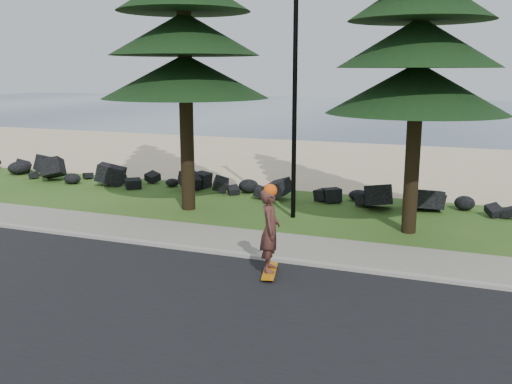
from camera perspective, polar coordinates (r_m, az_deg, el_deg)
ground at (r=14.66m, az=-0.07°, el=-5.49°), size 160.00×160.00×0.00m
road at (r=10.86m, az=-8.92°, el=-12.07°), size 160.00×7.00×0.02m
kerb at (r=13.85m, az=-1.43°, el=-6.34°), size 160.00×0.20×0.10m
sidewalk at (r=14.83m, az=0.21°, el=-5.12°), size 160.00×2.00×0.08m
beach_sand at (r=28.34m, az=10.64°, el=2.90°), size 160.00×15.00×0.01m
ocean at (r=64.38m, az=16.79°, el=7.64°), size 160.00×58.00×0.01m
seawall_boulders at (r=19.80m, az=5.82°, el=-0.89°), size 60.00×2.40×1.10m
lamp_post at (r=17.00m, az=3.91°, el=11.08°), size 0.25×0.14×8.14m
skateboarder at (r=12.36m, az=1.42°, el=-3.88°), size 0.59×1.13×2.04m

